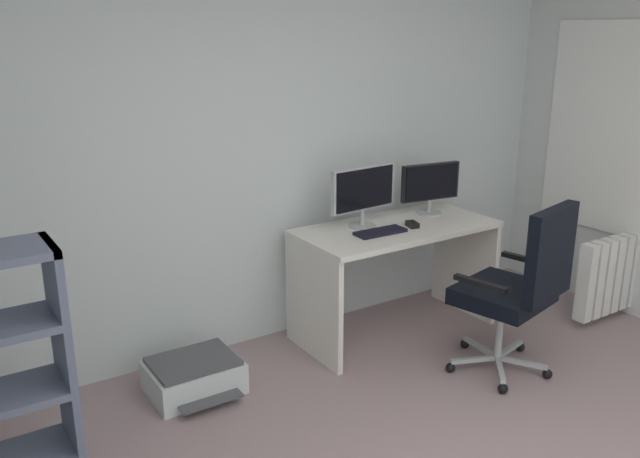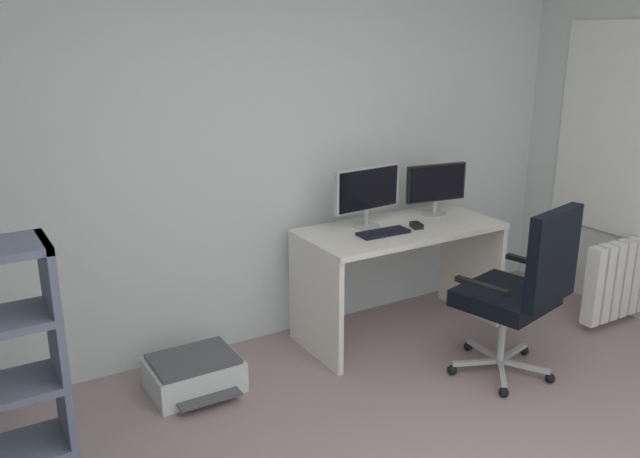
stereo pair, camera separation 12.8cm
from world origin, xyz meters
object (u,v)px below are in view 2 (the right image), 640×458
keyboard (383,233)px  desk (399,257)px  computer_mouse (416,225)px  radiator (631,276)px  monitor_secondary (436,185)px  printer (194,373)px  office_chair (523,286)px  monitor_main (367,191)px

keyboard → desk: bearing=23.0°
computer_mouse → radiator: 1.64m
monitor_secondary → keyboard: size_ratio=1.33×
computer_mouse → printer: 1.68m
keyboard → monitor_secondary: bearing=19.4°
monitor_secondary → office_chair: (-0.15, -0.97, -0.38)m
monitor_secondary → office_chair: monitor_secondary is taller
desk → printer: 1.53m
monitor_secondary → radiator: monitor_secondary is taller
monitor_secondary → monitor_main: bearing=-180.0°
desk → monitor_main: 0.50m
monitor_secondary → computer_mouse: bearing=-149.5°
monitor_secondary → office_chair: 1.05m
keyboard → computer_mouse: bearing=1.8°
office_chair → printer: (-1.69, 0.86, -0.49)m
monitor_main → monitor_secondary: size_ratio=1.13×
printer → office_chair: bearing=-27.0°
monitor_secondary → computer_mouse: size_ratio=4.53×
keyboard → office_chair: size_ratio=0.32×
keyboard → radiator: keyboard is taller
keyboard → computer_mouse: size_ratio=3.40×
computer_mouse → office_chair: 0.82m
office_chair → keyboard: bearing=118.1°
desk → printer: desk is taller
desk → keyboard: 0.30m
monitor_main → radiator: monitor_main is taller
monitor_main → radiator: size_ratio=0.57×
computer_mouse → office_chair: bearing=-63.5°
monitor_main → office_chair: bearing=-66.3°
monitor_main → printer: monitor_main is taller
desk → office_chair: bearing=-75.2°
desk → keyboard: keyboard is taller
monitor_main → printer: 1.56m
desk → radiator: 1.69m
computer_mouse → office_chair: size_ratio=0.09×
office_chair → radiator: bearing=7.5°
monitor_main → keyboard: 0.29m
monitor_secondary → printer: bearing=-176.7°
monitor_secondary → radiator: size_ratio=0.51×
keyboard → printer: (-1.27, 0.08, -0.67)m
desk → radiator: (1.53, -0.69, -0.21)m
keyboard → office_chair: 0.91m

